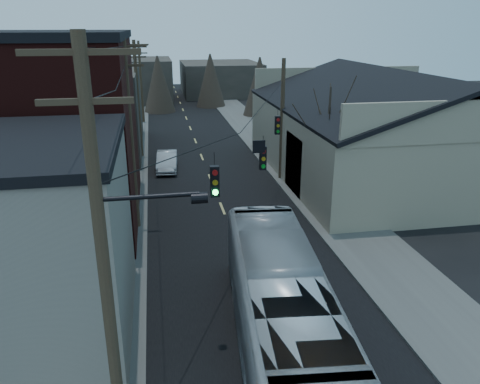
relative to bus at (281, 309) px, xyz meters
name	(u,v)px	position (x,y,z in m)	size (l,w,h in m)	color
road_surface	(204,164)	(-0.03, 23.49, -1.68)	(9.00, 110.00, 0.02)	black
sidewalk_left	(122,167)	(-6.53, 23.49, -1.63)	(4.00, 110.00, 0.12)	#474744
sidewalk_right	(282,159)	(6.47, 23.49, -1.63)	(4.00, 110.00, 0.12)	#474744
building_clapboard	(3,249)	(-9.03, 2.49, 1.81)	(8.00, 8.00, 7.00)	#6D655B
building_brick	(38,135)	(-10.03, 13.49, 3.31)	(10.00, 12.00, 10.00)	black
building_left_far	(87,111)	(-9.53, 29.49, 1.81)	(9.00, 14.00, 7.00)	#2F2B25
warehouse	(386,138)	(12.97, 18.49, 1.01)	(16.16, 20.60, 7.73)	gray
building_far_left	(137,80)	(-6.03, 58.49, 1.31)	(10.00, 12.00, 6.00)	#2F2B25
building_far_right	(220,78)	(6.97, 63.49, 0.81)	(12.00, 14.00, 5.00)	#2F2B25
bare_tree	(327,147)	(6.47, 13.49, 1.91)	(0.40, 0.40, 7.20)	black
utility_lines	(164,117)	(-3.14, 17.63, 3.26)	(11.24, 45.28, 10.50)	#382B1E
bus	(281,309)	(0.00, 0.00, 0.00)	(2.84, 12.13, 3.38)	#9DA3A8
parked_car	(167,161)	(-3.03, 22.28, -0.98)	(1.50, 4.30, 1.42)	#A7AAAF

